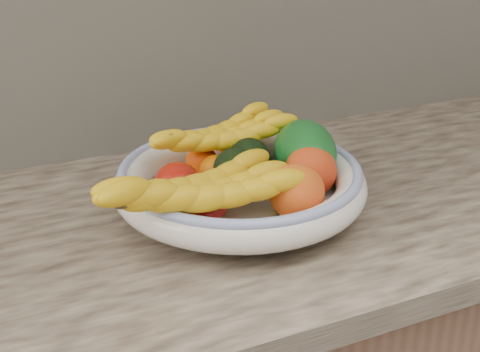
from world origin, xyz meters
name	(u,v)px	position (x,y,z in m)	size (l,w,h in m)	color
fruit_bowl	(240,183)	(0.00, 1.66, 0.95)	(0.39, 0.39, 0.08)	white
clementine_back_left	(201,160)	(-0.03, 1.76, 0.95)	(0.05, 0.05, 0.05)	#FD5305
clementine_back_right	(234,149)	(0.04, 1.78, 0.95)	(0.05, 0.05, 0.05)	#FF6105
clementine_back_mid	(215,169)	(-0.02, 1.71, 0.95)	(0.05, 0.05, 0.05)	orange
tomato_left	(177,183)	(-0.10, 1.67, 0.96)	(0.07, 0.07, 0.06)	#A71609
tomato_near_left	(204,197)	(-0.08, 1.61, 0.96)	(0.08, 0.08, 0.07)	#A70E10
avocado_center	(236,172)	(0.00, 1.67, 0.96)	(0.07, 0.10, 0.07)	black
avocado_right	(249,160)	(0.04, 1.70, 0.96)	(0.07, 0.10, 0.07)	black
green_mango	(305,153)	(0.12, 1.67, 0.98)	(0.10, 0.15, 0.10)	#0F521A
peach_front	(297,192)	(0.04, 1.56, 0.97)	(0.08, 0.08, 0.08)	orange
peach_right	(311,171)	(0.10, 1.62, 0.97)	(0.08, 0.08, 0.08)	orange
banana_bunch_back	(221,140)	(0.01, 1.75, 0.99)	(0.27, 0.10, 0.08)	yellow
banana_bunch_front	(199,196)	(-0.10, 1.58, 0.98)	(0.31, 0.12, 0.09)	yellow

